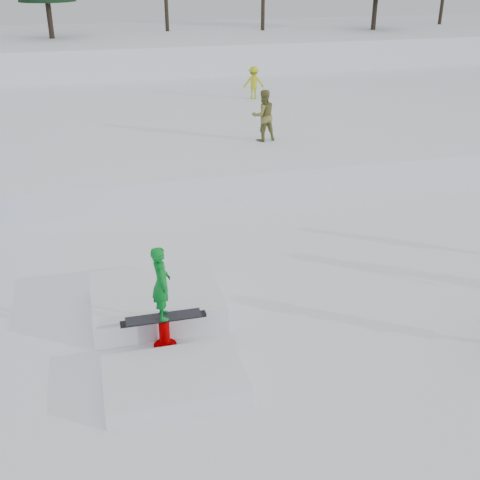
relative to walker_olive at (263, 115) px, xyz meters
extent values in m
plane|color=white|center=(-3.49, -10.44, -1.69)|extent=(120.00, 120.00, 0.00)
cube|color=white|center=(-3.49, 19.56, -0.49)|extent=(60.00, 14.00, 2.40)
cube|color=white|center=(-3.49, 5.56, -1.29)|extent=(50.00, 18.00, 0.80)
cylinder|color=black|center=(-7.49, 18.06, 1.71)|extent=(0.30, 0.30, 2.00)
cylinder|color=black|center=(12.51, 17.56, 1.71)|extent=(0.30, 0.30, 2.00)
imported|color=olive|center=(0.00, 0.00, 0.00)|extent=(0.95, 0.78, 1.78)
imported|color=#B4C015|center=(1.52, 6.76, -0.17)|extent=(1.00, 0.68, 1.44)
cube|color=white|center=(-4.97, -9.16, -1.42)|extent=(2.60, 2.20, 0.54)
cube|color=white|center=(-4.97, -11.66, -1.54)|extent=(2.40, 1.60, 0.30)
cylinder|color=#BD0002|center=(-4.97, -10.46, -1.66)|extent=(0.44, 0.44, 0.06)
cylinder|color=#BD0002|center=(-4.97, -10.46, -1.39)|extent=(0.20, 0.20, 0.60)
cube|color=black|center=(-4.97, -10.46, -1.06)|extent=(1.60, 0.16, 0.06)
cube|color=black|center=(-4.97, -10.46, -1.02)|extent=(1.40, 0.28, 0.03)
imported|color=#04761F|center=(-4.97, -10.46, -0.29)|extent=(0.34, 0.52, 1.42)
camera|label=1|loc=(-5.93, -19.98, 5.06)|focal=45.00mm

